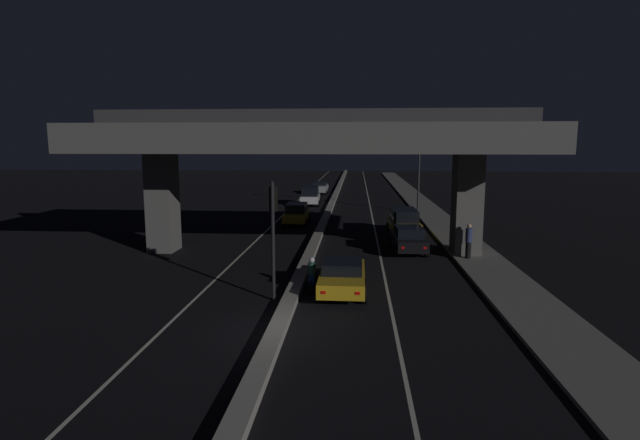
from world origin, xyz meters
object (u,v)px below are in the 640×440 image
(car_taxi_yellow_lead, at_px, (343,276))
(car_taxi_yellow_lead_oncoming, at_px, (297,213))
(car_silver_third_oncoming, at_px, (320,188))
(street_lamp, at_px, (415,157))
(car_black_second, at_px, (408,239))
(pedestrian_on_sidewalk, at_px, (469,241))
(traffic_light_left_of_median, at_px, (273,220))
(motorcycle_blue_filtering_near, at_px, (312,276))
(car_white_second_oncoming, at_px, (310,195))
(car_taxi_yellow_third, at_px, (404,221))

(car_taxi_yellow_lead, height_order, car_taxi_yellow_lead_oncoming, car_taxi_yellow_lead_oncoming)
(car_taxi_yellow_lead_oncoming, relative_size, car_silver_third_oncoming, 1.04)
(street_lamp, distance_m, car_silver_third_oncoming, 19.41)
(car_black_second, height_order, pedestrian_on_sidewalk, pedestrian_on_sidewalk)
(car_taxi_yellow_lead_oncoming, bearing_deg, car_taxi_yellow_lead, 12.54)
(street_lamp, distance_m, car_taxi_yellow_lead_oncoming, 13.11)
(traffic_light_left_of_median, relative_size, motorcycle_blue_filtering_near, 2.58)
(car_taxi_yellow_lead, distance_m, car_white_second_oncoming, 29.71)
(car_taxi_yellow_lead_oncoming, height_order, motorcycle_blue_filtering_near, car_taxi_yellow_lead_oncoming)
(car_taxi_yellow_third, bearing_deg, traffic_light_left_of_median, 155.15)
(car_white_second_oncoming, bearing_deg, motorcycle_blue_filtering_near, 3.87)
(motorcycle_blue_filtering_near, xyz_separation_m, pedestrian_on_sidewalk, (7.73, 5.93, 0.46))
(traffic_light_left_of_median, relative_size, street_lamp, 0.56)
(street_lamp, relative_size, pedestrian_on_sidewalk, 4.55)
(street_lamp, xyz_separation_m, motorcycle_blue_filtering_near, (-6.99, -24.98, -4.35))
(traffic_light_left_of_median, xyz_separation_m, car_white_second_oncoming, (-1.43, 30.64, -2.19))
(car_black_second, height_order, car_taxi_yellow_lead_oncoming, car_taxi_yellow_lead_oncoming)
(street_lamp, relative_size, car_taxi_yellow_lead_oncoming, 2.01)
(car_silver_third_oncoming, relative_size, motorcycle_blue_filtering_near, 2.21)
(car_taxi_yellow_lead_oncoming, bearing_deg, motorcycle_blue_filtering_near, 8.54)
(traffic_light_left_of_median, xyz_separation_m, street_lamp, (8.36, 26.40, 1.75))
(car_taxi_yellow_third, height_order, car_taxi_yellow_lead_oncoming, car_taxi_yellow_third)
(traffic_light_left_of_median, height_order, street_lamp, street_lamp)
(car_black_second, distance_m, pedestrian_on_sidewalk, 3.50)
(car_taxi_yellow_third, bearing_deg, street_lamp, -11.16)
(car_black_second, relative_size, car_white_second_oncoming, 1.00)
(street_lamp, bearing_deg, car_taxi_yellow_third, -99.61)
(traffic_light_left_of_median, relative_size, car_taxi_yellow_third, 1.05)
(car_taxi_yellow_lead, bearing_deg, pedestrian_on_sidewalk, -46.01)
(motorcycle_blue_filtering_near, distance_m, pedestrian_on_sidewalk, 9.75)
(motorcycle_blue_filtering_near, bearing_deg, street_lamp, -16.66)
(traffic_light_left_of_median, xyz_separation_m, car_taxi_yellow_lead_oncoming, (-1.37, 18.62, -2.34))
(car_white_second_oncoming, xyz_separation_m, car_silver_third_oncoming, (0.05, 12.02, -0.24))
(car_taxi_yellow_third, distance_m, motorcycle_blue_filtering_near, 14.37)
(car_taxi_yellow_third, bearing_deg, car_silver_third_oncoming, 14.09)
(car_white_second_oncoming, xyz_separation_m, motorcycle_blue_filtering_near, (2.79, -29.22, -0.40))
(motorcycle_blue_filtering_near, bearing_deg, traffic_light_left_of_median, 135.09)
(street_lamp, xyz_separation_m, car_taxi_yellow_third, (-1.95, -11.53, -4.02))
(street_lamp, height_order, pedestrian_on_sidewalk, street_lamp)
(traffic_light_left_of_median, xyz_separation_m, car_silver_third_oncoming, (-1.38, 42.67, -2.44))
(car_white_second_oncoming, relative_size, motorcycle_blue_filtering_near, 2.27)
(traffic_light_left_of_median, relative_size, car_silver_third_oncoming, 1.17)
(traffic_light_left_of_median, xyz_separation_m, car_taxi_yellow_lead, (2.66, 1.22, -2.50))
(car_taxi_yellow_lead, relative_size, car_taxi_yellow_third, 1.01)
(traffic_light_left_of_median, bearing_deg, car_silver_third_oncoming, 91.85)
(car_taxi_yellow_lead, xyz_separation_m, car_black_second, (3.51, 8.03, 0.06))
(car_taxi_yellow_lead_oncoming, bearing_deg, street_lamp, 128.18)
(car_taxi_yellow_lead, height_order, car_black_second, car_black_second)
(pedestrian_on_sidewalk, bearing_deg, car_taxi_yellow_third, 109.68)
(pedestrian_on_sidewalk, bearing_deg, car_taxi_yellow_lead_oncoming, 132.85)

